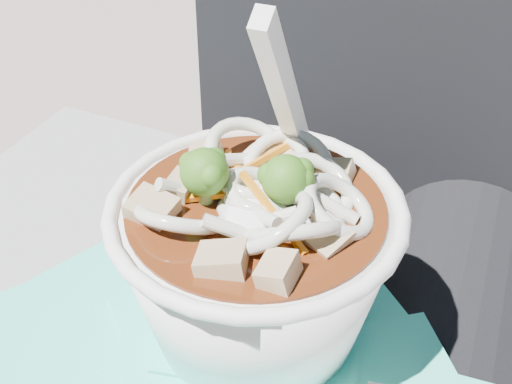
% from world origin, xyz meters
% --- Properties ---
extents(person_body, '(0.34, 0.94, 0.98)m').
position_xyz_m(person_body, '(-0.00, 0.09, 0.54)').
color(person_body, black).
rests_on(person_body, ground).
extents(plastic_bag, '(0.37, 0.32, 0.02)m').
position_xyz_m(plastic_bag, '(-0.03, -0.03, 0.60)').
color(plastic_bag, '#33D5B9').
rests_on(plastic_bag, lap).
extents(udon_bowl, '(0.18, 0.18, 0.21)m').
position_xyz_m(udon_bowl, '(-0.03, 0.00, 0.67)').
color(udon_bowl, white).
rests_on(udon_bowl, plastic_bag).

